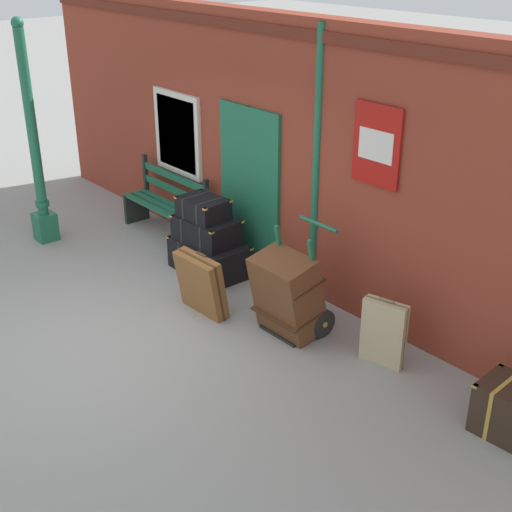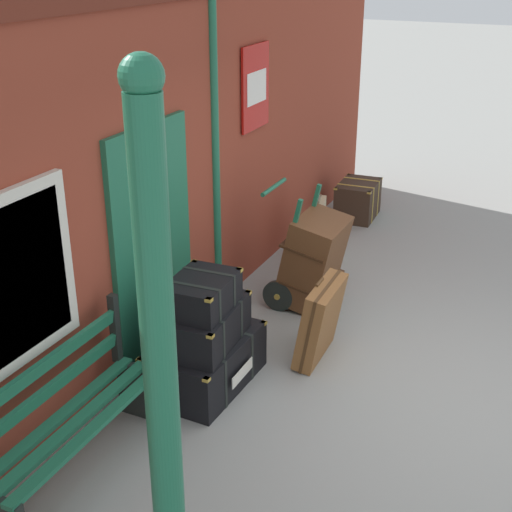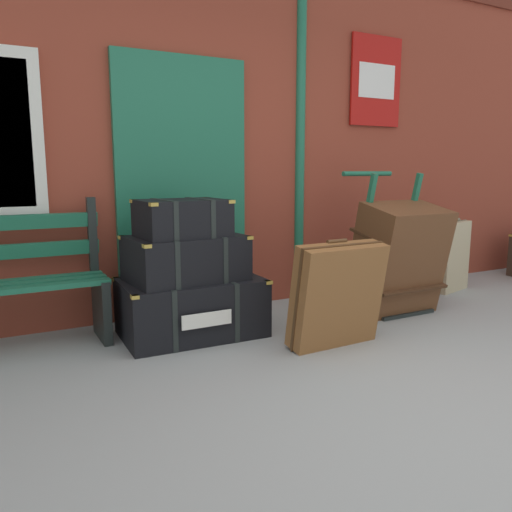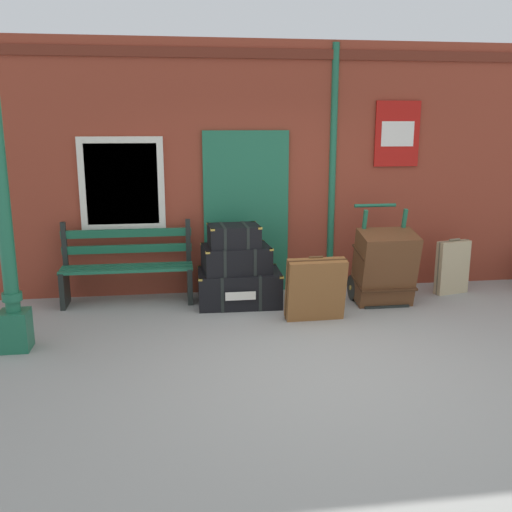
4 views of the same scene
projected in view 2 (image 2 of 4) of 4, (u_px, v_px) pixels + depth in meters
ground_plane at (447, 400)px, 5.72m from camera, size 60.00×60.00×0.00m
brick_facade at (160, 170)px, 6.06m from camera, size 10.40×0.35×3.20m
lamp_post at (168, 499)px, 3.08m from camera, size 0.28×0.28×3.05m
platform_bench at (69, 421)px, 4.75m from camera, size 1.60×0.43×1.01m
steamer_trunk_base at (205, 361)px, 5.86m from camera, size 1.03×0.70×0.43m
steamer_trunk_middle at (202, 324)px, 5.68m from camera, size 0.85×0.61×0.33m
steamer_trunk_top at (202, 294)px, 5.53m from camera, size 0.63×0.48×0.27m
porters_trolley at (296, 274)px, 7.26m from camera, size 0.71×0.62×1.19m
large_brown_trunk at (313, 259)px, 7.11m from camera, size 0.70×0.61×0.95m
suitcase_umber at (320, 321)px, 6.18m from camera, size 0.68×0.31×0.75m
suitcase_oxblood at (318, 230)px, 8.17m from camera, size 0.48×0.24×0.74m
corner_trunk at (358, 200)px, 9.46m from camera, size 0.71×0.53×0.49m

